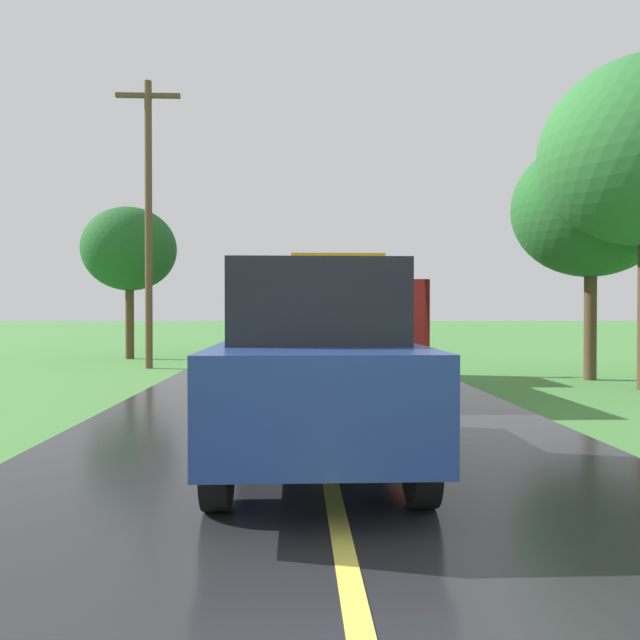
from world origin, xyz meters
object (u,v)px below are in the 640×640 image
at_px(banana_truck_near, 339,317).
at_px(roadside_tree_mid_right, 591,208).
at_px(following_car, 315,363).
at_px(banana_truck_far, 313,314).
at_px(roadside_tree_near_left, 129,249).
at_px(utility_pole_roadside, 148,216).

height_order(banana_truck_near, roadside_tree_mid_right, roadside_tree_mid_right).
distance_m(roadside_tree_mid_right, following_car, 10.48).
xyz_separation_m(banana_truck_far, following_car, (-0.45, -17.08, -0.40)).
bearing_deg(banana_truck_far, following_car, -91.50).
height_order(banana_truck_near, banana_truck_far, same).
xyz_separation_m(banana_truck_near, roadside_tree_near_left, (-6.53, 7.05, 2.20)).
height_order(banana_truck_near, utility_pole_roadside, utility_pole_roadside).
relative_size(banana_truck_near, utility_pole_roadside, 0.73).
relative_size(banana_truck_far, roadside_tree_near_left, 1.15).
bearing_deg(utility_pole_roadside, banana_truck_near, -36.16).
height_order(banana_truck_far, following_car, banana_truck_far).
height_order(roadside_tree_mid_right, following_car, roadside_tree_mid_right).
bearing_deg(following_car, roadside_tree_near_left, 112.23).
bearing_deg(following_car, banana_truck_near, 84.02).
xyz_separation_m(roadside_tree_near_left, following_car, (5.78, -14.15, -2.59)).
distance_m(roadside_tree_near_left, following_car, 15.50).
xyz_separation_m(roadside_tree_near_left, roadside_tree_mid_right, (12.39, -6.54, 0.30)).
bearing_deg(banana_truck_near, following_car, -95.98).
relative_size(banana_truck_far, roadside_tree_mid_right, 1.04).
distance_m(utility_pole_roadside, roadside_tree_mid_right, 11.36).
bearing_deg(banana_truck_near, roadside_tree_mid_right, 4.91).
bearing_deg(banana_truck_near, roadside_tree_near_left, 132.80).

